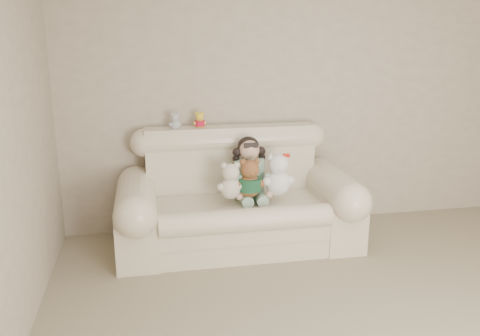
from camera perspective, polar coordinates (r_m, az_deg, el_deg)
name	(u,v)px	position (r m, az deg, el deg)	size (l,w,h in m)	color
wall_back	(298,93)	(4.86, 6.68, 8.54)	(4.50, 4.50, 0.00)	#BAAC94
sofa	(238,191)	(4.38, -0.25, -2.62)	(2.10, 0.95, 1.03)	#BEB399
seated_child	(249,167)	(4.43, 1.05, 0.08)	(0.34, 0.41, 0.56)	#28774B
brown_teddy	(250,174)	(4.22, 1.11, -0.74)	(0.25, 0.20, 0.40)	brown
white_cat	(278,170)	(4.28, 4.36, -0.24)	(0.28, 0.22, 0.44)	silver
cream_teddy	(230,177)	(4.18, -1.09, -1.06)	(0.24, 0.18, 0.37)	beige
yellow_mini_bear	(200,119)	(4.55, -4.64, 5.63)	(0.12, 0.09, 0.18)	yellow
grey_mini_plush	(175,120)	(4.52, -7.44, 5.47)	(0.12, 0.09, 0.19)	#B2B1B8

